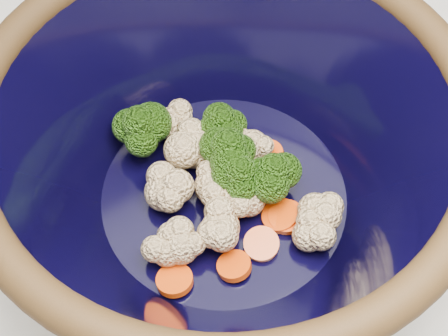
# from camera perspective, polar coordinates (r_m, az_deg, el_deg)

# --- Properties ---
(mixing_bowl) EXTENTS (0.42, 0.42, 0.16)m
(mixing_bowl) POSITION_cam_1_polar(r_m,az_deg,el_deg) (0.47, -0.00, 1.05)
(mixing_bowl) COLOR black
(mixing_bowl) RESTS_ON counter
(vegetable_pile) EXTENTS (0.15, 0.18, 0.06)m
(vegetable_pile) POSITION_cam_1_polar(r_m,az_deg,el_deg) (0.49, -0.46, -0.20)
(vegetable_pile) COLOR #608442
(vegetable_pile) RESTS_ON mixing_bowl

